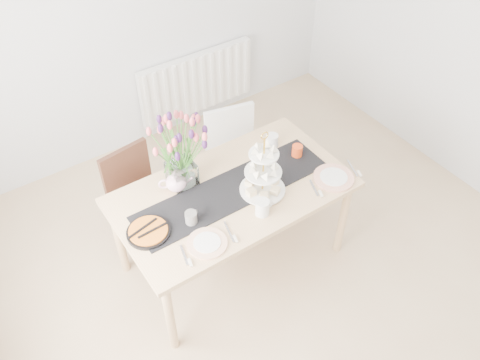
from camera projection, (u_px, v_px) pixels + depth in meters
room_shell at (313, 162)px, 2.81m from camera, size 4.50×4.50×4.50m
radiator at (197, 83)px, 4.91m from camera, size 1.20×0.08×0.60m
dining_table at (233, 198)px, 3.48m from camera, size 1.60×0.90×0.75m
chair_brown at (136, 190)px, 3.84m from camera, size 0.45×0.45×0.80m
chair_white at (234, 150)px, 4.13m from camera, size 0.49×0.49×0.84m
table_runner at (232, 190)px, 3.43m from camera, size 1.40×0.35×0.01m
tulip_vase at (179, 144)px, 3.24m from camera, size 0.63×0.63×0.54m
cake_stand at (263, 177)px, 3.34m from camera, size 0.31×0.31×0.45m
teapot at (176, 182)px, 3.39m from camera, size 0.28×0.26×0.15m
cream_jug at (272, 140)px, 3.74m from camera, size 0.12×0.12×0.09m
tart_tin at (148, 232)px, 3.15m from camera, size 0.27×0.27×0.03m
mug_grey at (191, 218)px, 3.19m from camera, size 0.10×0.10×0.09m
mug_white at (262, 207)px, 3.24m from camera, size 0.10×0.10×0.11m
mug_orange at (297, 151)px, 3.65m from camera, size 0.11×0.11×0.09m
plate_left at (207, 243)px, 3.09m from camera, size 0.30×0.30×0.01m
plate_right at (334, 178)px, 3.51m from camera, size 0.36×0.36×0.01m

